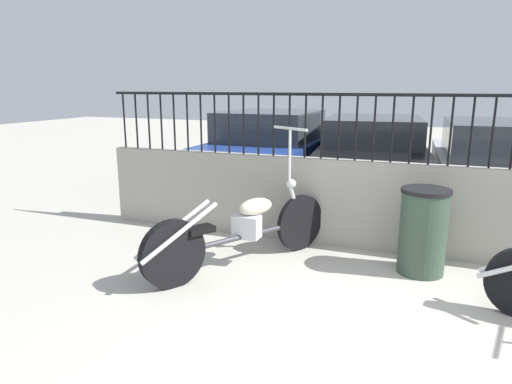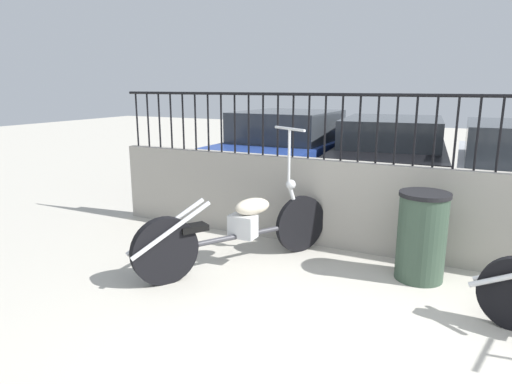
{
  "view_description": "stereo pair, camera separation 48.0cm",
  "coord_description": "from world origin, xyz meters",
  "px_view_note": "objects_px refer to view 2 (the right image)",
  "views": [
    {
      "loc": [
        0.03,
        -2.74,
        1.88
      ],
      "look_at": [
        -1.79,
        1.94,
        0.7
      ],
      "focal_mm": 32.0,
      "sensor_mm": 36.0,
      "label": 1
    },
    {
      "loc": [
        0.47,
        -2.55,
        1.88
      ],
      "look_at": [
        -1.79,
        1.94,
        0.7
      ],
      "focal_mm": 32.0,
      "sensor_mm": 36.0,
      "label": 2
    }
  ],
  "objects_px": {
    "motorcycle_dark_grey": "(229,231)",
    "trash_bin": "(422,236)",
    "car_black": "(391,156)",
    "car_blue": "(290,150)"
  },
  "relations": [
    {
      "from": "trash_bin",
      "to": "car_black",
      "type": "bearing_deg",
      "value": 105.27
    },
    {
      "from": "car_blue",
      "to": "car_black",
      "type": "xyz_separation_m",
      "value": [
        1.79,
        0.23,
        -0.03
      ]
    },
    {
      "from": "trash_bin",
      "to": "motorcycle_dark_grey",
      "type": "bearing_deg",
      "value": -161.78
    },
    {
      "from": "car_blue",
      "to": "motorcycle_dark_grey",
      "type": "bearing_deg",
      "value": -166.47
    },
    {
      "from": "car_black",
      "to": "car_blue",
      "type": "bearing_deg",
      "value": 90.84
    },
    {
      "from": "trash_bin",
      "to": "car_black",
      "type": "xyz_separation_m",
      "value": [
        -0.97,
        3.55,
        0.24
      ]
    },
    {
      "from": "trash_bin",
      "to": "car_black",
      "type": "relative_size",
      "value": 0.2
    },
    {
      "from": "motorcycle_dark_grey",
      "to": "trash_bin",
      "type": "distance_m",
      "value": 1.92
    },
    {
      "from": "motorcycle_dark_grey",
      "to": "trash_bin",
      "type": "bearing_deg",
      "value": -40.86
    },
    {
      "from": "motorcycle_dark_grey",
      "to": "car_black",
      "type": "xyz_separation_m",
      "value": [
        0.85,
        4.15,
        0.28
      ]
    }
  ]
}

